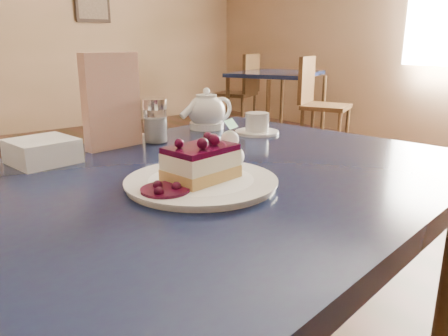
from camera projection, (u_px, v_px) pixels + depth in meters
main_table at (183, 219)px, 0.89m from camera, size 1.42×1.06×0.81m
dessert_plate at (201, 182)px, 0.83m from camera, size 0.28×0.28×0.01m
cheesecake_slice at (201, 163)px, 0.81m from camera, size 0.14×0.11×0.06m
whipped_cream at (230, 156)px, 0.89m from camera, size 0.06×0.06×0.05m
berry_sauce at (165, 190)px, 0.75m from camera, size 0.09×0.09×0.01m
tea_set at (216, 115)px, 1.35m from camera, size 0.25×0.28×0.11m
menu_card at (112, 101)px, 1.09m from camera, size 0.15×0.06×0.24m
sugar_shaker at (155, 120)px, 1.16m from camera, size 0.06×0.06×0.12m
napkin_stack at (42, 151)px, 0.98m from camera, size 0.15×0.15×0.05m
bg_table_far_right at (275, 134)px, 4.99m from camera, size 1.27×1.86×1.23m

